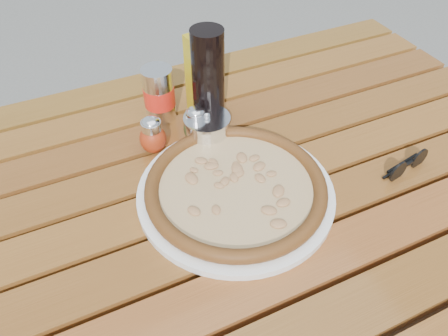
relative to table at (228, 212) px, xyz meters
name	(u,v)px	position (x,y,z in m)	size (l,w,h in m)	color
table	(228,212)	(0.00, 0.00, 0.00)	(1.40, 0.90, 0.75)	#391C0D
plate	(236,193)	(0.00, -0.03, 0.08)	(0.36, 0.36, 0.01)	white
pizza	(236,187)	(0.00, -0.03, 0.10)	(0.38, 0.38, 0.03)	beige
pepper_shaker	(153,135)	(-0.09, 0.16, 0.11)	(0.05, 0.05, 0.08)	#B13414
oregano_shaker	(196,125)	(0.00, 0.15, 0.11)	(0.07, 0.07, 0.08)	#3E451B
dark_bottle	(208,81)	(0.04, 0.19, 0.19)	(0.07, 0.07, 0.22)	black
soda_can	(159,94)	(-0.04, 0.26, 0.13)	(0.08, 0.08, 0.12)	silver
olive_oil_cruet	(203,78)	(0.05, 0.22, 0.17)	(0.06, 0.06, 0.21)	#B69D13
parmesan_tin	(207,129)	(0.02, 0.14, 0.11)	(0.11, 0.11, 0.07)	silver
sunglasses	(407,165)	(0.33, -0.11, 0.09)	(0.11, 0.04, 0.04)	black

